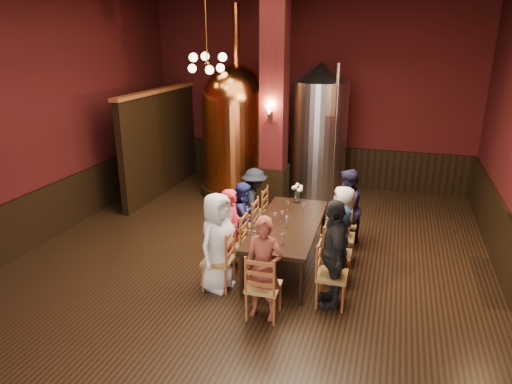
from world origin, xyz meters
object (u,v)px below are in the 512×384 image
(copper_kettle, at_px, (238,129))
(dining_table, at_px, (288,226))
(person_0, at_px, (218,242))
(person_1, at_px, (232,229))
(person_2, at_px, (244,217))
(steel_vessel, at_px, (319,131))
(rose_vase, at_px, (297,190))

(copper_kettle, bearing_deg, dining_table, -58.55)
(person_0, distance_m, person_1, 0.67)
(person_0, bearing_deg, person_2, 17.51)
(dining_table, bearing_deg, person_2, 158.78)
(steel_vessel, relative_size, rose_vase, 8.70)
(dining_table, bearing_deg, copper_kettle, 119.87)
(person_0, relative_size, copper_kettle, 0.35)
(person_1, bearing_deg, person_2, -11.43)
(dining_table, height_order, person_1, person_1)
(dining_table, bearing_deg, steel_vessel, 90.86)
(person_1, relative_size, person_2, 1.08)
(dining_table, xyz_separation_m, steel_vessel, (-0.15, 3.64, 0.87))
(copper_kettle, bearing_deg, person_2, -68.78)
(steel_vessel, height_order, rose_vase, steel_vessel)
(person_0, bearing_deg, dining_table, -22.86)
(dining_table, distance_m, person_0, 1.31)
(dining_table, relative_size, person_2, 1.92)
(dining_table, distance_m, rose_vase, 1.04)
(copper_kettle, bearing_deg, rose_vase, -49.79)
(person_0, xyz_separation_m, rose_vase, (0.75, 2.02, 0.23))
(person_2, height_order, copper_kettle, copper_kettle)
(copper_kettle, distance_m, steel_vessel, 1.90)
(steel_vessel, distance_m, rose_vase, 2.70)
(copper_kettle, height_order, steel_vessel, copper_kettle)
(person_0, bearing_deg, person_1, 17.51)
(person_0, height_order, rose_vase, person_0)
(dining_table, xyz_separation_m, person_0, (-0.82, -1.02, 0.07))
(person_0, bearing_deg, steel_vessel, 7.78)
(person_1, xyz_separation_m, copper_kettle, (-1.19, 3.67, 0.89))
(rose_vase, bearing_deg, copper_kettle, 130.21)
(person_0, distance_m, copper_kettle, 4.57)
(rose_vase, bearing_deg, person_2, -138.76)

